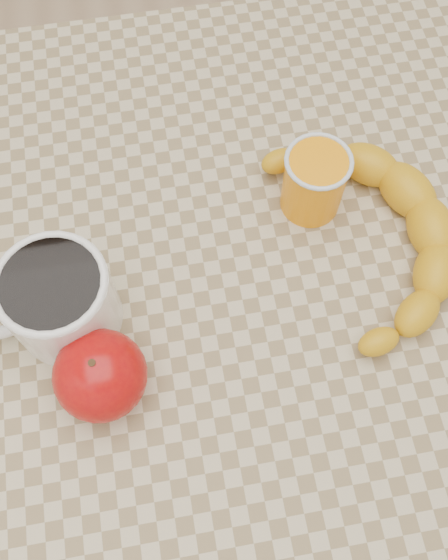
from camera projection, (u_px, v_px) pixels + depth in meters
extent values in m
plane|color=tan|center=(224.00, 427.00, 1.33)|extent=(3.00, 3.00, 0.00)
cube|color=tan|center=(224.00, 295.00, 0.66)|extent=(0.80, 0.80, 0.04)
cube|color=olive|center=(224.00, 312.00, 0.71)|extent=(0.74, 0.74, 0.06)
cylinder|color=olive|center=(375.00, 173.00, 1.17)|extent=(0.05, 0.05, 0.71)
cylinder|color=white|center=(61.00, 301.00, 0.59)|extent=(0.12, 0.12, 0.09)
cylinder|color=black|center=(50.00, 285.00, 0.56)|extent=(0.09, 0.09, 0.01)
torus|color=white|center=(49.00, 283.00, 0.55)|extent=(0.11, 0.11, 0.01)
cylinder|color=orange|center=(314.00, 183.00, 0.65)|extent=(0.06, 0.06, 0.08)
torus|color=silver|center=(319.00, 161.00, 0.61)|extent=(0.07, 0.07, 0.00)
ellipsoid|color=#990509|center=(100.00, 375.00, 0.57)|extent=(0.11, 0.11, 0.08)
cylinder|color=#382311|center=(93.00, 365.00, 0.54)|extent=(0.01, 0.01, 0.01)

